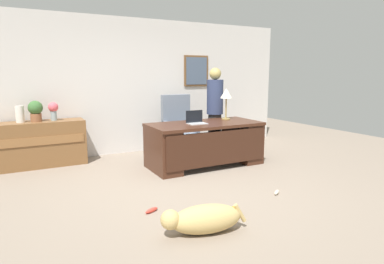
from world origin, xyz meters
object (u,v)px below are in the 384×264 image
object	(u,v)px
armchair	(179,129)
laptop	(196,120)
desk_lamp	(226,95)
desk	(206,142)
dog_toy_bone	(152,210)
dog_toy_ball	(235,210)
dog_toy_plush	(277,192)
person_standing	(215,111)
credenza	(39,144)
vase_with_flowers	(53,109)
potted_plant	(36,110)
dog_lying	(203,219)
vase_empty	(20,114)

from	to	relation	value
armchair	laptop	size ratio (longest dim) A/B	3.73
desk_lamp	armchair	bearing A→B (deg)	128.89
desk	dog_toy_bone	xyz separation A→B (m)	(-1.58, -1.46, -0.39)
dog_toy_ball	dog_toy_plush	xyz separation A→B (m)	(0.88, 0.28, -0.03)
person_standing	dog_toy_bone	xyz separation A→B (m)	(-2.14, -2.07, -0.87)
person_standing	dog_toy_plush	xyz separation A→B (m)	(-0.43, -2.30, -0.87)
desk_lamp	dog_toy_ball	xyz separation A→B (m)	(-1.32, -2.21, -1.16)
armchair	dog_toy_plush	distance (m)	2.73
credenza	vase_with_flowers	distance (m)	0.65
potted_plant	dog_lying	bearing A→B (deg)	-69.82
potted_plant	laptop	bearing A→B (deg)	-28.31
dog_lying	potted_plant	size ratio (longest dim) A/B	2.52
laptop	dog_toy_bone	distance (m)	2.19
desk	potted_plant	xyz separation A→B (m)	(-2.60, 1.33, 0.57)
credenza	dog_toy_plush	distance (m)	4.08
desk	potted_plant	size ratio (longest dim) A/B	5.48
vase_with_flowers	dog_toy_ball	world-z (taller)	vase_with_flowers
dog_toy_ball	dog_toy_bone	bearing A→B (deg)	148.25
dog_lying	dog_toy_bone	size ratio (longest dim) A/B	4.78
credenza	potted_plant	world-z (taller)	potted_plant
dog_lying	potted_plant	world-z (taller)	potted_plant
desk	desk_lamp	size ratio (longest dim) A/B	3.41
armchair	potted_plant	size ratio (longest dim) A/B	3.31
dog_lying	potted_plant	distance (m)	3.84
credenza	laptop	xyz separation A→B (m)	(2.41, -1.30, 0.42)
vase_with_flowers	armchair	bearing A→B (deg)	-8.43
potted_plant	dog_toy_plush	distance (m)	4.19
laptop	dog_toy_ball	distance (m)	2.21
laptop	potted_plant	bearing A→B (deg)	151.69
armchair	person_standing	xyz separation A→B (m)	(0.60, -0.38, 0.37)
potted_plant	dog_toy_bone	xyz separation A→B (m)	(1.02, -2.79, -0.97)
credenza	person_standing	xyz separation A→B (m)	(3.16, -0.72, 0.49)
person_standing	laptop	size ratio (longest dim) A/B	5.38
credenza	desk	bearing A→B (deg)	-27.05
dog_lying	dog_toy_ball	size ratio (longest dim) A/B	8.43
desk_lamp	potted_plant	size ratio (longest dim) A/B	1.61
credenza	armchair	xyz separation A→B (m)	(2.56, -0.34, 0.12)
vase_empty	dog_toy_plush	distance (m)	4.34
credenza	desk_lamp	xyz separation A→B (m)	(3.17, -1.09, 0.81)
credenza	dog_toy_bone	bearing A→B (deg)	-70.02
desk	dog_toy_bone	bearing A→B (deg)	-137.37
credenza	potted_plant	size ratio (longest dim) A/B	4.29
laptop	credenza	bearing A→B (deg)	151.63
potted_plant	desk_lamp	bearing A→B (deg)	-19.04
dog_toy_ball	vase_with_flowers	bearing A→B (deg)	115.43
credenza	person_standing	size ratio (longest dim) A/B	0.90
credenza	desk_lamp	distance (m)	3.45
desk_lamp	vase_empty	size ratio (longest dim) A/B	2.05
desk	dog_toy_plush	distance (m)	1.74
laptop	dog_toy_ball	size ratio (longest dim) A/B	2.97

